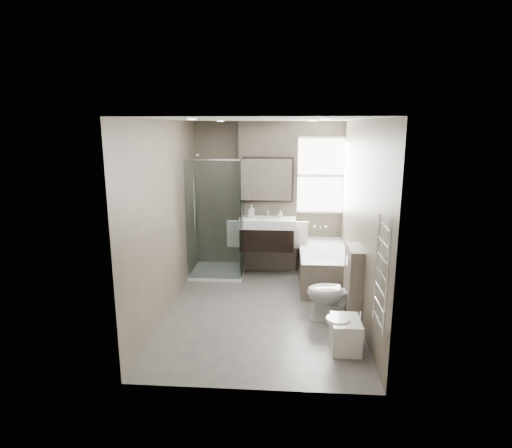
# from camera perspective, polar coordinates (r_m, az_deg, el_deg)

# --- Properties ---
(room) EXTENTS (2.70, 3.90, 2.70)m
(room) POSITION_cam_1_polar(r_m,az_deg,el_deg) (5.74, 0.86, 0.69)
(room) COLOR #55524F
(room) RESTS_ON ground
(vanity_pier) EXTENTS (1.00, 0.25, 2.60)m
(vanity_pier) POSITION_cam_1_polar(r_m,az_deg,el_deg) (7.48, 1.65, 3.59)
(vanity_pier) COLOR #595146
(vanity_pier) RESTS_ON ground
(vanity) EXTENTS (0.95, 0.47, 0.66)m
(vanity) POSITION_cam_1_polar(r_m,az_deg,el_deg) (7.25, 1.50, -1.23)
(vanity) COLOR black
(vanity) RESTS_ON vanity_pier
(mirror_cabinet) EXTENTS (0.86, 0.08, 0.76)m
(mirror_cabinet) POSITION_cam_1_polar(r_m,az_deg,el_deg) (7.27, 1.61, 5.94)
(mirror_cabinet) COLOR black
(mirror_cabinet) RESTS_ON vanity_pier
(towel_left) EXTENTS (0.24, 0.06, 0.44)m
(towel_left) POSITION_cam_1_polar(r_m,az_deg,el_deg) (7.29, -2.91, -1.35)
(towel_left) COLOR silver
(towel_left) RESTS_ON vanity_pier
(towel_right) EXTENTS (0.24, 0.06, 0.44)m
(towel_right) POSITION_cam_1_polar(r_m,az_deg,el_deg) (7.24, 5.92, -1.50)
(towel_right) COLOR silver
(towel_right) RESTS_ON vanity_pier
(shower_enclosure) EXTENTS (0.90, 0.90, 2.00)m
(shower_enclosure) POSITION_cam_1_polar(r_m,az_deg,el_deg) (7.32, -4.44, -3.16)
(shower_enclosure) COLOR white
(shower_enclosure) RESTS_ON ground
(bathtub) EXTENTS (0.75, 1.60, 0.57)m
(bathtub) POSITION_cam_1_polar(r_m,az_deg,el_deg) (7.08, 8.88, -5.33)
(bathtub) COLOR #595146
(bathtub) RESTS_ON ground
(window) EXTENTS (0.98, 0.06, 1.33)m
(window) POSITION_cam_1_polar(r_m,az_deg,el_deg) (7.55, 8.59, 6.40)
(window) COLOR white
(window) RESTS_ON room
(toilet) EXTENTS (0.73, 0.43, 0.73)m
(toilet) POSITION_cam_1_polar(r_m,az_deg,el_deg) (5.81, 10.40, -9.01)
(toilet) COLOR white
(toilet) RESTS_ON ground
(cistern_box) EXTENTS (0.19, 0.55, 1.00)m
(cistern_box) POSITION_cam_1_polar(r_m,az_deg,el_deg) (5.79, 12.85, -7.80)
(cistern_box) COLOR #595146
(cistern_box) RESTS_ON ground
(bidet) EXTENTS (0.40, 0.45, 0.48)m
(bidet) POSITION_cam_1_polar(r_m,az_deg,el_deg) (5.17, 11.77, -14.09)
(bidet) COLOR white
(bidet) RESTS_ON ground
(towel_radiator) EXTENTS (0.03, 0.49, 1.10)m
(towel_radiator) POSITION_cam_1_polar(r_m,az_deg,el_deg) (4.34, 16.40, -6.43)
(towel_radiator) COLOR silver
(towel_radiator) RESTS_ON room
(soap_bottle_a) EXTENTS (0.10, 0.10, 0.21)m
(soap_bottle_a) POSITION_cam_1_polar(r_m,az_deg,el_deg) (7.25, -0.61, 1.73)
(soap_bottle_a) COLOR white
(soap_bottle_a) RESTS_ON vanity
(soap_bottle_b) EXTENTS (0.09, 0.09, 0.12)m
(soap_bottle_b) POSITION_cam_1_polar(r_m,az_deg,el_deg) (7.29, 3.25, 1.40)
(soap_bottle_b) COLOR white
(soap_bottle_b) RESTS_ON vanity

